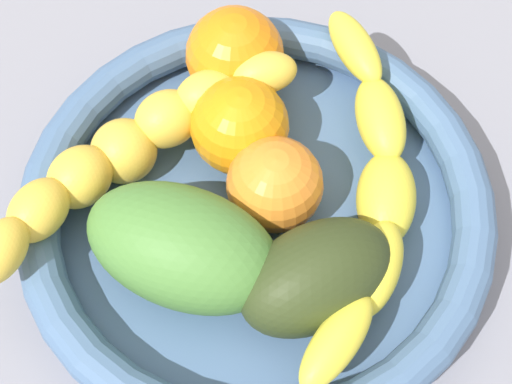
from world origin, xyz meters
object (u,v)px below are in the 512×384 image
orange_front (277,189)px  mango_green (183,247)px  fruit_bowl (256,213)px  avocado_dark (316,277)px  banana_draped_left (129,150)px  orange_mid_left (240,126)px  banana_draped_right (372,190)px  orange_mid_right (235,56)px

orange_front → mango_green: mango_green is taller
fruit_bowl → avocado_dark: size_ratio=3.13×
fruit_bowl → banana_draped_left: size_ratio=1.27×
fruit_bowl → avocado_dark: avocado_dark is taller
banana_draped_left → orange_front: bearing=139.6°
orange_front → banana_draped_left: bearing=-40.4°
orange_front → orange_mid_left: 5.02cm
banana_draped_left → avocado_dark: bearing=119.0°
banana_draped_left → banana_draped_right: 15.22cm
orange_mid_right → mango_green: 14.33cm
orange_mid_right → mango_green: bearing=54.4°
orange_mid_left → avocado_dark: bearing=89.2°
banana_draped_left → avocado_dark: size_ratio=2.47×
orange_mid_left → orange_mid_right: orange_mid_right is taller
banana_draped_right → orange_mid_left: bearing=-52.7°
banana_draped_right → orange_mid_right: (3.65, -12.50, 0.58)cm
avocado_dark → banana_draped_right: bearing=-146.2°
mango_green → fruit_bowl: bearing=-161.8°
fruit_bowl → banana_draped_right: size_ratio=1.28×
fruit_bowl → mango_green: (5.42, 1.78, 3.16)cm
banana_draped_right → orange_mid_left: (5.59, -7.33, 0.44)cm
avocado_dark → mango_green: (6.25, -4.70, 0.35)cm
fruit_bowl → avocado_dark: bearing=97.3°
banana_draped_left → orange_mid_right: orange_mid_right is taller
avocado_dark → fruit_bowl: bearing=-82.7°
banana_draped_left → orange_mid_left: size_ratio=3.73×
orange_mid_right → banana_draped_left: bearing=24.0°
banana_draped_right → avocado_dark: avocado_dark is taller
banana_draped_right → mango_green: bearing=-4.1°
orange_mid_right → avocado_dark: bearing=82.7°
orange_front → orange_mid_right: 10.32cm
orange_mid_left → orange_mid_right: (-1.94, -5.17, 0.14)cm
banana_draped_right → mango_green: 12.05cm
fruit_bowl → orange_mid_left: orange_mid_left is taller
banana_draped_left → orange_mid_left: (-7.01, 1.19, -0.03)cm
orange_front → orange_mid_left: size_ratio=0.95×
banana_draped_left → orange_mid_left: 7.11cm
orange_mid_right → mango_green: (8.35, 11.65, 0.09)cm
orange_front → mango_green: bearing=12.4°
banana_draped_left → mango_green: (-0.60, 7.66, 0.20)cm
fruit_bowl → banana_draped_left: (6.02, -5.88, 2.96)cm
fruit_bowl → banana_draped_left: bearing=-44.3°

